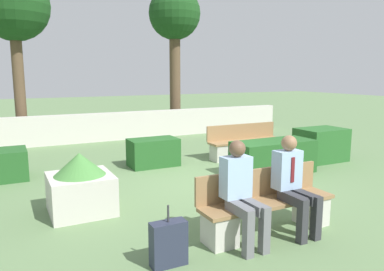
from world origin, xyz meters
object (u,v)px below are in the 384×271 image
Objects in this scene: bench_front at (267,209)px; person_seated_man at (293,180)px; suitcase at (169,244)px; bench_left_side at (245,144)px; person_seated_woman at (241,188)px; planter_corner_left at (81,185)px; tree_leftmost at (13,8)px; tree_center_left at (175,19)px.

bench_front is 1.50× the size of person_seated_man.
suitcase is (-1.58, -0.23, -0.08)m from bench_front.
bench_left_side is 1.56× the size of person_seated_woman.
tree_leftmost is (-0.50, 6.93, 3.68)m from planter_corner_left.
person_seated_woman is 1.40× the size of planter_corner_left.
bench_left_side is 8.00m from tree_leftmost.
bench_front is at bearing 156.20° from person_seated_man.
tree_leftmost is 0.99× the size of tree_center_left.
bench_left_side is at bearing 62.81° from person_seated_man.
bench_front is 2.90m from planter_corner_left.
suitcase is at bearing -75.26° from planter_corner_left.
tree_leftmost reaches higher than person_seated_woman.
bench_front is at bearing 14.92° from person_seated_woman.
tree_leftmost is at bearing 96.75° from suitcase.
person_seated_man is 1.40× the size of planter_corner_left.
tree_center_left is at bearing 70.43° from person_seated_woman.
person_seated_woman is 10.58m from tree_center_left.
suitcase is 9.95m from tree_leftmost.
person_seated_woman is (-0.85, -0.00, -0.00)m from person_seated_man.
planter_corner_left is at bearing 127.72° from person_seated_woman.
bench_front is 0.38× the size of tree_leftmost.
bench_left_side reaches higher than suitcase.
bench_left_side is at bearing 54.37° from person_seated_woman.
tree_center_left is (5.48, 0.40, 0.08)m from tree_leftmost.
suitcase is (-4.05, -4.28, -0.08)m from bench_left_side.
bench_left_side is 5.17m from person_seated_woman.
suitcase is (-1.05, -0.08, -0.49)m from person_seated_woman.
planter_corner_left is (-4.62, -2.10, 0.10)m from bench_left_side.
person_seated_woman is at bearing -52.28° from planter_corner_left.
tree_center_left reaches higher than person_seated_woman.
tree_center_left is (2.50, 9.43, 3.45)m from person_seated_man.
tree_leftmost is 5.49m from tree_center_left.
person_seated_man is 0.26× the size of tree_leftmost.
person_seated_woman is 2.66m from planter_corner_left.
planter_corner_left is at bearing 139.74° from person_seated_man.
person_seated_man is at bearing -71.76° from tree_leftmost.
person_seated_man is at bearing -104.85° from tree_center_left.
person_seated_woman is 1.16m from suitcase.
tree_center_left is at bearing 93.00° from bench_left_side.
tree_leftmost is (-1.08, 9.11, 3.86)m from suitcase.
person_seated_woman reaches higher than planter_corner_left.
person_seated_woman is 9.87m from tree_leftmost.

